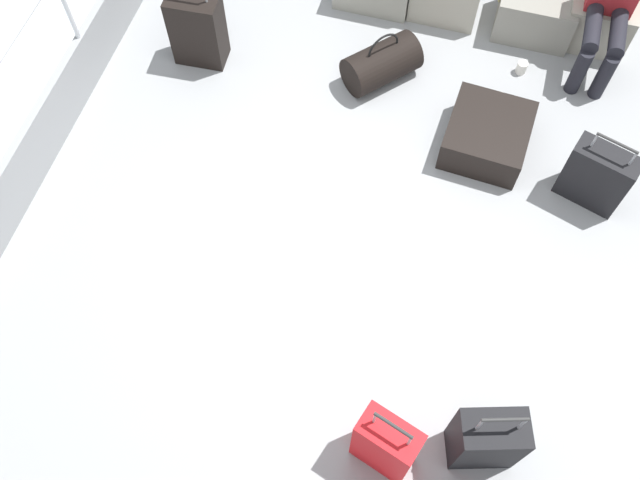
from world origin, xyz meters
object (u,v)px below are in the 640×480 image
Objects in this scene: suitcase_3 at (198,29)px; duffel_bag at (382,64)px; cargo_crate_2 at (537,10)px; cargo_crate_3 at (599,21)px; paper_cup at (522,67)px; suitcase_1 at (386,445)px; suitcase_2 at (597,176)px; suitcase_4 at (486,439)px; passenger_seated at (614,0)px; suitcase_0 at (487,135)px.

suitcase_3 reaches higher than duffel_bag.
cargo_crate_2 is 0.48m from cargo_crate_3.
suitcase_1 is at bearing -96.34° from paper_cup.
duffel_bag is (-0.69, 2.78, -0.14)m from suitcase_1.
suitcase_2 reaches higher than cargo_crate_3.
cargo_crate_3 is 3.45m from suitcase_4.
duffel_bag is (-1.53, -0.66, -0.42)m from passenger_seated.
cargo_crate_3 is 0.42m from passenger_seated.
suitcase_1 is 2.87m from duffel_bag.
duffel_bag is at bearing -160.99° from paper_cup.
cargo_crate_2 is 0.85× the size of suitcase_4.
duffel_bag is at bearing 7.32° from suitcase_3.
suitcase_4 is at bearing -95.37° from passenger_seated.
passenger_seated reaches higher than suitcase_3.
suitcase_2 is at bearing -16.23° from suitcase_0.
duffel_bag is at bearing 103.96° from suitcase_1.
duffel_bag is at bearing 158.63° from suitcase_2.
suitcase_1 is 2.34m from suitcase_2.
passenger_seated is 11.01× the size of paper_cup.
cargo_crate_2 is 3.64m from suitcase_1.
suitcase_3 is (-2.45, -1.03, 0.11)m from cargo_crate_2.
cargo_crate_2 is at bearing 179.82° from cargo_crate_3.
suitcase_2 is 0.86× the size of suitcase_4.
passenger_seated is 1.35m from suitcase_2.
suitcase_2 is 0.82× the size of suitcase_3.
cargo_crate_3 reaches higher than cargo_crate_2.
passenger_seated reaches higher than cargo_crate_3.
cargo_crate_2 is at bearing 111.68° from suitcase_2.
suitcase_1 is (-0.84, -3.44, -0.28)m from passenger_seated.
cargo_crate_3 is 0.85× the size of duffel_bag.
paper_cup is at bearing 93.56° from suitcase_4.
duffel_bag is (-0.88, 0.42, 0.02)m from suitcase_0.
cargo_crate_3 is 3.10m from suitcase_3.
suitcase_1 is 0.57m from suitcase_4.
paper_cup is (2.43, 0.54, -0.25)m from suitcase_3.
paper_cup is at bearing 19.01° from duffel_bag.
suitcase_4 is at bearing 19.50° from suitcase_1.
cargo_crate_2 is 0.98× the size of suitcase_0.
suitcase_0 is 2.30m from suitcase_3.
suitcase_0 is at bearing -97.57° from cargo_crate_2.
passenger_seated is 1.34m from suitcase_0.
suitcase_0 is 2.37m from suitcase_1.
suitcase_1 is 1.03× the size of suitcase_4.
suitcase_3 is at bearing 171.32° from suitcase_2.
cargo_crate_2 is 1.35m from duffel_bag.
cargo_crate_2 is at bearing 158.69° from passenger_seated.
suitcase_1 is at bearing -94.68° from suitcase_0.
suitcase_2 is at bearing 65.92° from suitcase_1.
suitcase_1 reaches higher than duffel_bag.
suitcase_2 is at bearing -21.37° from duffel_bag.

